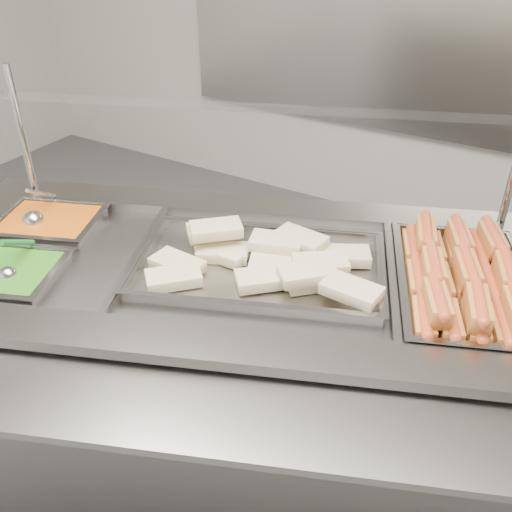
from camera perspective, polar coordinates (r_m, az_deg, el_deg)
The scene contains 12 objects.
back_panel at distance 3.46m, azimuth 16.49°, elevation 21.05°, with size 3.00×0.04×1.20m, color gray.
steam_counter at distance 1.95m, azimuth -1.52°, elevation -11.89°, with size 2.10×1.50×0.92m.
tray_rail at distance 1.31m, azimuth -5.85°, elevation -14.95°, with size 1.81×1.01×0.05m.
sneeze_guard at distance 1.70m, azimuth -0.60°, elevation 14.24°, with size 1.68×0.91×0.45m.
pan_hotdogs at distance 1.71m, azimuth 19.92°, elevation -3.44°, with size 0.53×0.65×0.10m.
pan_wraps at distance 1.67m, azimuth 0.35°, elevation -1.47°, with size 0.80×0.64×0.07m.
pan_beans at distance 2.01m, azimuth -19.81°, elevation 2.37°, with size 0.38×0.34×0.10m.
pan_peas at distance 1.80m, azimuth -23.81°, elevation -2.41°, with size 0.38×0.34×0.10m.
hotdogs_in_buns at distance 1.67m, azimuth 20.10°, elevation -2.17°, with size 0.48×0.58×0.12m.
tortilla_wraps at distance 1.65m, azimuth 0.82°, elevation -0.31°, with size 0.66×0.51×0.10m.
ladle at distance 2.00m, azimuth -21.29°, elevation 3.43°, with size 0.10×0.19×0.15m.
serving_spoon at distance 1.75m, azimuth -23.39°, elevation -1.24°, with size 0.09×0.18×0.14m.
Camera 1 is at (0.87, -0.84, 1.83)m, focal length 40.00 mm.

